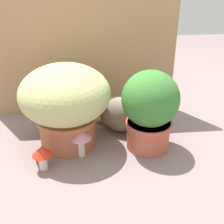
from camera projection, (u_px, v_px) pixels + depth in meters
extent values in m
plane|color=gray|center=(88.00, 146.00, 1.55)|extent=(6.00, 6.00, 0.00)
cube|color=tan|center=(81.00, 39.00, 1.73)|extent=(1.23, 0.03, 1.00)
cylinder|color=#AD5C3A|center=(68.00, 130.00, 1.54)|extent=(0.31, 0.31, 0.17)
cylinder|color=#AF5F38|center=(67.00, 118.00, 1.50)|extent=(0.33, 0.33, 0.02)
ellipsoid|color=#BDBE73|center=(65.00, 94.00, 1.44)|extent=(0.48, 0.48, 0.31)
cylinder|color=#B5593D|center=(148.00, 134.00, 1.51)|extent=(0.23, 0.23, 0.16)
cylinder|color=#B85442|center=(149.00, 124.00, 1.48)|extent=(0.25, 0.25, 0.02)
ellipsoid|color=#387A2E|center=(150.00, 99.00, 1.42)|extent=(0.30, 0.30, 0.30)
ellipsoid|color=gray|center=(120.00, 114.00, 1.66)|extent=(0.31, 0.27, 0.22)
ellipsoid|color=#B3AD96|center=(135.00, 118.00, 1.64)|extent=(0.11, 0.12, 0.11)
sphere|color=gray|center=(138.00, 99.00, 1.57)|extent=(0.15, 0.15, 0.11)
cone|color=gray|center=(140.00, 87.00, 1.57)|extent=(0.05, 0.05, 0.04)
cone|color=gray|center=(137.00, 91.00, 1.52)|extent=(0.05, 0.05, 0.04)
cylinder|color=gray|center=(105.00, 121.00, 1.77)|extent=(0.18, 0.11, 0.07)
cylinder|color=silver|center=(81.00, 147.00, 1.45)|extent=(0.04, 0.04, 0.11)
cone|color=pink|center=(80.00, 134.00, 1.41)|extent=(0.12, 0.12, 0.05)
cylinder|color=silver|center=(43.00, 162.00, 1.35)|extent=(0.04, 0.04, 0.08)
cone|color=red|center=(42.00, 151.00, 1.32)|extent=(0.10, 0.10, 0.05)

